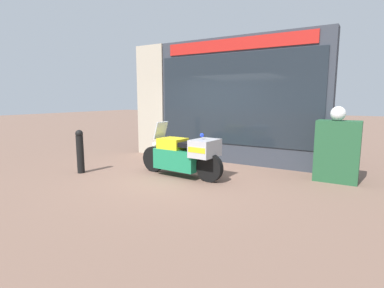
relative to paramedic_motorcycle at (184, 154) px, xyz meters
The scene contains 7 objects.
ground_plane 0.55m from the paramedic_motorcycle, 118.79° to the left, with size 60.00×60.00×0.00m, color #7A5B4C.
shop_building 2.50m from the paramedic_motorcycle, 103.49° to the left, with size 5.88×0.55×3.47m.
window_display 2.19m from the paramedic_motorcycle, 80.45° to the left, with size 4.41×0.30×1.83m.
paramedic_motorcycle is the anchor object (origin of this frame).
utility_cabinet 3.40m from the paramedic_motorcycle, 25.23° to the left, with size 0.89×0.55×1.34m, color #235633.
white_helmet 3.47m from the paramedic_motorcycle, 24.25° to the left, with size 0.31×0.31×0.31m, color white.
street_bollard 2.58m from the paramedic_motorcycle, 157.65° to the right, with size 0.18×0.18×1.06m.
Camera 1 is at (3.73, -5.86, 1.82)m, focal length 28.00 mm.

